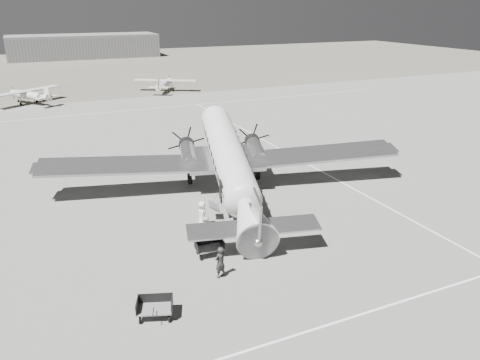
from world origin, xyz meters
The scene contains 14 objects.
ground centered at (0.00, 0.00, 0.00)m, with size 260.00×260.00×0.00m, color slate.
taxi_line_near centered at (0.00, -14.00, 0.01)m, with size 60.00×0.15×0.01m, color silver.
taxi_line_right centered at (12.00, 0.00, 0.01)m, with size 0.15×80.00×0.01m, color silver.
taxi_line_horizon centered at (0.00, 40.00, 0.01)m, with size 90.00×0.15×0.01m, color silver.
grass_infield centered at (0.00, 95.00, 0.00)m, with size 260.00×90.00×0.01m, color #5A574B.
hangar_main centered at (5.00, 120.00, 3.30)m, with size 42.00×14.00×6.60m.
dc3_airliner centered at (1.59, 2.97, 2.94)m, with size 30.87×21.42×5.88m, color #AAAAAD, non-canonical shape.
light_plane_left centered at (-12.15, 51.22, 1.23)m, with size 11.89×9.64×2.47m, color silver, non-canonical shape.
light_plane_right centered at (10.52, 53.51, 1.19)m, with size 11.43×9.27×2.37m, color silver, non-canonical shape.
baggage_cart_near centered at (-3.29, -5.15, 0.51)m, with size 1.82×1.28×1.03m, color #616161, non-canonical shape.
baggage_cart_far centered at (-8.03, -9.87, 0.53)m, with size 1.87×1.32×1.06m, color #616161, non-canonical shape.
ground_crew centered at (-3.64, -7.76, 0.96)m, with size 0.70×0.46×1.92m, color #292929.
ramp_agent centered at (-2.94, -3.69, 0.98)m, with size 0.96×0.74×1.97m, color silver.
passenger centered at (-2.33, -1.20, 0.97)m, with size 0.95×0.62×1.94m, color silver.
Camera 1 is at (-12.28, -29.52, 14.79)m, focal length 35.00 mm.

